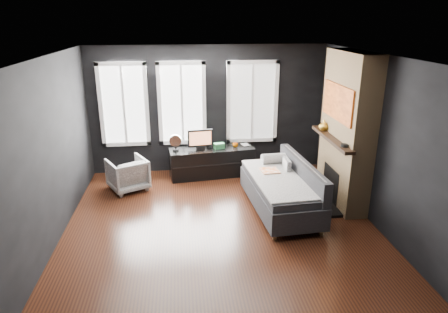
{
  "coord_description": "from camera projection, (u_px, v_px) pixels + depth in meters",
  "views": [
    {
      "loc": [
        -0.59,
        -5.87,
        3.22
      ],
      "look_at": [
        0.1,
        0.3,
        1.05
      ],
      "focal_mm": 32.0,
      "sensor_mm": 36.0,
      "label": 1
    }
  ],
  "objects": [
    {
      "name": "floor",
      "position": [
        220.0,
        222.0,
        6.63
      ],
      "size": [
        5.0,
        5.0,
        0.0
      ],
      "primitive_type": "plane",
      "color": "black",
      "rests_on": "ground"
    },
    {
      "name": "ceiling",
      "position": [
        219.0,
        56.0,
        5.74
      ],
      "size": [
        5.0,
        5.0,
        0.0
      ],
      "primitive_type": "plane",
      "color": "white",
      "rests_on": "ground"
    },
    {
      "name": "wall_back",
      "position": [
        208.0,
        110.0,
        8.53
      ],
      "size": [
        5.0,
        0.02,
        2.7
      ],
      "primitive_type": "cube",
      "color": "black",
      "rests_on": "ground"
    },
    {
      "name": "wall_left",
      "position": [
        52.0,
        151.0,
        5.92
      ],
      "size": [
        0.02,
        5.0,
        2.7
      ],
      "primitive_type": "cube",
      "color": "black",
      "rests_on": "ground"
    },
    {
      "name": "wall_right",
      "position": [
        373.0,
        140.0,
        6.45
      ],
      "size": [
        0.02,
        5.0,
        2.7
      ],
      "primitive_type": "cube",
      "color": "black",
      "rests_on": "ground"
    },
    {
      "name": "windows",
      "position": [
        185.0,
        61.0,
        8.1
      ],
      "size": [
        4.0,
        0.16,
        1.76
      ],
      "primitive_type": null,
      "color": "white",
      "rests_on": "wall_back"
    },
    {
      "name": "fireplace",
      "position": [
        347.0,
        130.0,
        6.99
      ],
      "size": [
        0.7,
        1.62,
        2.7
      ],
      "primitive_type": null,
      "color": "#93724C",
      "rests_on": "floor"
    },
    {
      "name": "sofa",
      "position": [
        280.0,
        187.0,
        6.91
      ],
      "size": [
        1.2,
        2.16,
        0.9
      ],
      "primitive_type": null,
      "rotation": [
        0.0,
        0.0,
        0.08
      ],
      "color": "black",
      "rests_on": "floor"
    },
    {
      "name": "stripe_pillow",
      "position": [
        287.0,
        168.0,
        7.22
      ],
      "size": [
        0.08,
        0.33,
        0.33
      ],
      "primitive_type": "cube",
      "rotation": [
        0.0,
        0.0,
        -0.0
      ],
      "color": "gray",
      "rests_on": "sofa"
    },
    {
      "name": "armchair",
      "position": [
        128.0,
        173.0,
        7.79
      ],
      "size": [
        0.9,
        0.88,
        0.7
      ],
      "primitive_type": "imported",
      "rotation": [
        0.0,
        0.0,
        -2.66
      ],
      "color": "silver",
      "rests_on": "floor"
    },
    {
      "name": "media_console",
      "position": [
        212.0,
        162.0,
        8.5
      ],
      "size": [
        1.82,
        0.77,
        0.61
      ],
      "primitive_type": null,
      "rotation": [
        0.0,
        0.0,
        0.13
      ],
      "color": "black",
      "rests_on": "floor"
    },
    {
      "name": "monitor",
      "position": [
        200.0,
        138.0,
        8.29
      ],
      "size": [
        0.54,
        0.19,
        0.47
      ],
      "primitive_type": null,
      "rotation": [
        0.0,
        0.0,
        0.14
      ],
      "color": "black",
      "rests_on": "media_console"
    },
    {
      "name": "desk_fan",
      "position": [
        175.0,
        142.0,
        8.2
      ],
      "size": [
        0.27,
        0.27,
        0.36
      ],
      "primitive_type": null,
      "rotation": [
        0.0,
        0.0,
        -0.07
      ],
      "color": "gray",
      "rests_on": "media_console"
    },
    {
      "name": "mug",
      "position": [
        235.0,
        144.0,
        8.47
      ],
      "size": [
        0.13,
        0.11,
        0.11
      ],
      "primitive_type": "imported",
      "rotation": [
        0.0,
        0.0,
        0.23
      ],
      "color": "orange",
      "rests_on": "media_console"
    },
    {
      "name": "book",
      "position": [
        242.0,
        141.0,
        8.57
      ],
      "size": [
        0.15,
        0.05,
        0.2
      ],
      "primitive_type": "imported",
      "rotation": [
        0.0,
        0.0,
        0.23
      ],
      "color": "beige",
      "rests_on": "media_console"
    },
    {
      "name": "storage_box",
      "position": [
        219.0,
        146.0,
        8.38
      ],
      "size": [
        0.24,
        0.18,
        0.12
      ],
      "primitive_type": "cube",
      "rotation": [
        0.0,
        0.0,
        0.26
      ],
      "color": "#286B3C",
      "rests_on": "media_console"
    },
    {
      "name": "mantel_vase",
      "position": [
        324.0,
        125.0,
        7.39
      ],
      "size": [
        0.22,
        0.23,
        0.19
      ],
      "primitive_type": "imported",
      "rotation": [
        0.0,
        0.0,
        -0.16
      ],
      "color": "gold",
      "rests_on": "fireplace"
    },
    {
      "name": "mantel_clock",
      "position": [
        345.0,
        145.0,
        6.48
      ],
      "size": [
        0.17,
        0.17,
        0.04
      ],
      "primitive_type": "cylinder",
      "rotation": [
        0.0,
        0.0,
        0.4
      ],
      "color": "black",
      "rests_on": "fireplace"
    }
  ]
}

